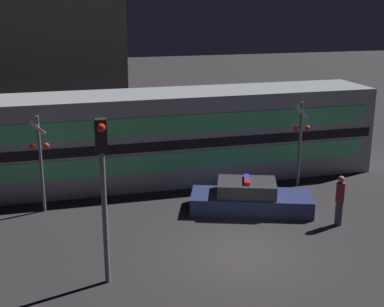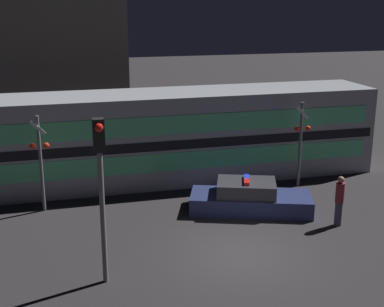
# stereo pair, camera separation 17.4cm
# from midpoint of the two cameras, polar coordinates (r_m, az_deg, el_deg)

# --- Properties ---
(ground_plane) EXTENTS (120.00, 120.00, 0.00)m
(ground_plane) POSITION_cam_midpoint_polar(r_m,az_deg,el_deg) (17.18, 5.43, -10.61)
(ground_plane) COLOR #262326
(train) EXTENTS (20.87, 3.10, 3.88)m
(train) POSITION_cam_midpoint_polar(r_m,az_deg,el_deg) (23.18, -5.28, 1.65)
(train) COLOR #999EA5
(train) RESTS_ON ground_plane
(police_car) EXTENTS (4.84, 3.17, 1.29)m
(police_car) POSITION_cam_midpoint_polar(r_m,az_deg,el_deg) (20.34, 6.41, -4.82)
(police_car) COLOR navy
(police_car) RESTS_ON ground_plane
(pedestrian) EXTENTS (0.31, 0.31, 1.82)m
(pedestrian) POSITION_cam_midpoint_polar(r_m,az_deg,el_deg) (19.48, 15.69, -4.84)
(pedestrian) COLOR #3F384C
(pedestrian) RESTS_ON ground_plane
(crossing_signal_near) EXTENTS (0.72, 0.30, 3.64)m
(crossing_signal_near) POSITION_cam_midpoint_polar(r_m,az_deg,el_deg) (22.85, 11.75, 1.50)
(crossing_signal_near) COLOR slate
(crossing_signal_near) RESTS_ON ground_plane
(crossing_signal_far) EXTENTS (0.72, 0.30, 3.67)m
(crossing_signal_far) POSITION_cam_midpoint_polar(r_m,az_deg,el_deg) (20.43, -15.64, -0.45)
(crossing_signal_far) COLOR slate
(crossing_signal_far) RESTS_ON ground_plane
(traffic_light_corner) EXTENTS (0.30, 0.46, 4.73)m
(traffic_light_corner) POSITION_cam_midpoint_polar(r_m,az_deg,el_deg) (14.48, -9.38, -2.27)
(traffic_light_corner) COLOR slate
(traffic_light_corner) RESTS_ON ground_plane
(building_left) EXTENTS (7.00, 6.33, 9.52)m
(building_left) POSITION_cam_midpoint_polar(r_m,az_deg,el_deg) (31.47, -13.86, 10.28)
(building_left) COLOR #47423D
(building_left) RESTS_ON ground_plane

